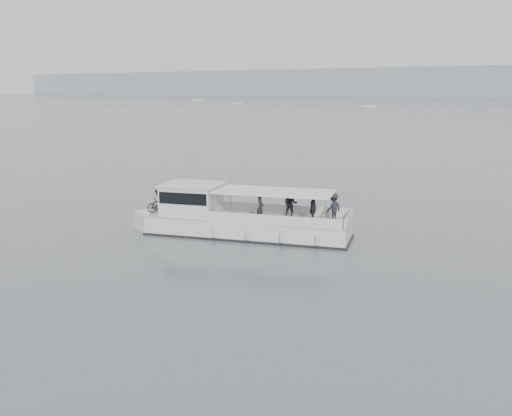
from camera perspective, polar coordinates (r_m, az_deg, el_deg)
The scene contains 3 objects.
ground at distance 33.95m, azimuth -8.94°, elevation -1.71°, with size 1400.00×1400.00×0.00m, color #566066.
tour_boat at distance 31.31m, azimuth -2.70°, elevation -1.10°, with size 12.48×5.99×5.26m.
moored_fleet at distance 242.53m, azimuth 23.89°, elevation 9.08°, with size 434.29×340.31×10.28m.
Camera 1 is at (21.88, -24.74, 7.87)m, focal length 40.00 mm.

